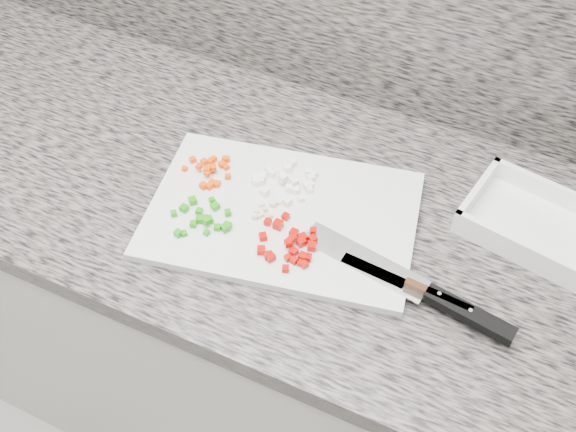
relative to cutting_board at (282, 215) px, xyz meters
name	(u,v)px	position (x,y,z in m)	size (l,w,h in m)	color
cabinet	(257,321)	(-0.09, 0.05, -0.48)	(3.92, 0.62, 0.86)	beige
countertop	(248,189)	(-0.09, 0.05, -0.03)	(3.96, 0.64, 0.04)	#605C55
cutting_board	(282,215)	(0.00, 0.00, 0.00)	(0.44, 0.30, 0.01)	silver
carrot_pile	(211,170)	(-0.15, 0.03, 0.01)	(0.09, 0.09, 0.02)	#F14405
onion_pile	(284,181)	(-0.02, 0.06, 0.01)	(0.11, 0.11, 0.02)	white
green_pepper_pile	(204,218)	(-0.11, -0.07, 0.01)	(0.11, 0.10, 0.02)	#208D0C
red_pepper_pile	(290,244)	(0.04, -0.06, 0.01)	(0.10, 0.11, 0.02)	#B10802
garlic_pile	(266,209)	(-0.03, -0.01, 0.01)	(0.03, 0.05, 0.01)	beige
chef_knife	(431,295)	(0.27, -0.06, 0.01)	(0.35, 0.10, 0.02)	silver
paring_knife	(421,290)	(0.26, -0.06, 0.01)	(0.21, 0.03, 0.02)	silver
tray	(534,225)	(0.39, 0.15, 0.01)	(0.25, 0.20, 0.05)	white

